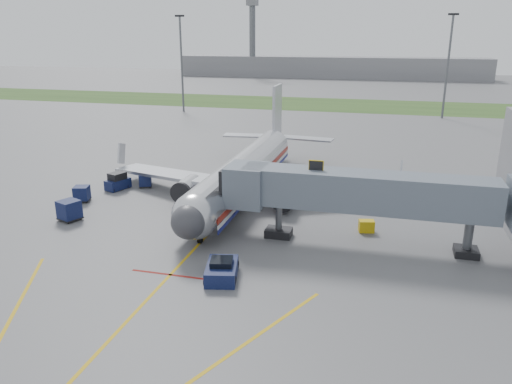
% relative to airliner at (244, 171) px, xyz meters
% --- Properties ---
extents(ground, '(400.00, 400.00, 0.00)m').
position_rel_airliner_xyz_m(ground, '(-0.00, -15.25, -2.65)').
color(ground, '#565659').
rests_on(ground, ground).
extents(grass_strip, '(300.00, 25.00, 0.01)m').
position_rel_airliner_xyz_m(grass_strip, '(-0.00, 74.75, -2.64)').
color(grass_strip, '#2D4C1E').
rests_on(grass_strip, ground).
extents(apron_markings, '(21.52, 50.00, 0.01)m').
position_rel_airliner_xyz_m(apron_markings, '(-0.00, -22.65, -2.64)').
color(apron_markings, gold).
rests_on(apron_markings, ground).
extents(airliner, '(32.10, 35.67, 10.25)m').
position_rel_airliner_xyz_m(airliner, '(0.00, 0.00, 0.00)').
color(airliner, silver).
rests_on(airliner, ground).
extents(jet_bridge, '(25.30, 4.00, 6.90)m').
position_rel_airliner_xyz_m(jet_bridge, '(12.86, -10.25, 1.82)').
color(jet_bridge, slate).
rests_on(jet_bridge, ground).
extents(light_mast_left, '(2.00, 0.44, 20.40)m').
position_rel_airliner_xyz_m(light_mast_left, '(-30.00, 54.75, 8.13)').
color(light_mast_left, '#595B60').
rests_on(light_mast_left, ground).
extents(light_mast_right, '(2.00, 0.44, 20.40)m').
position_rel_airliner_xyz_m(light_mast_right, '(25.00, 59.75, 8.13)').
color(light_mast_right, '#595B60').
rests_on(light_mast_right, ground).
extents(distant_terminal, '(120.00, 14.00, 8.00)m').
position_rel_airliner_xyz_m(distant_terminal, '(-10.00, 154.75, 1.35)').
color(distant_terminal, slate).
rests_on(distant_terminal, ground).
extents(control_tower, '(4.00, 4.00, 30.00)m').
position_rel_airliner_xyz_m(control_tower, '(-40.00, 149.75, 14.68)').
color(control_tower, '#595B60').
rests_on(control_tower, ground).
extents(pushback_tug, '(2.82, 3.84, 1.44)m').
position_rel_airliner_xyz_m(pushback_tug, '(3.75, -18.75, -2.04)').
color(pushback_tug, black).
rests_on(pushback_tug, ground).
extents(baggage_tug, '(2.25, 3.05, 1.91)m').
position_rel_airliner_xyz_m(baggage_tug, '(-14.23, -1.57, -1.80)').
color(baggage_tug, black).
rests_on(baggage_tug, ground).
extents(baggage_cart_a, '(1.88, 1.88, 1.62)m').
position_rel_airliner_xyz_m(baggage_cart_a, '(-15.65, -6.32, -1.82)').
color(baggage_cart_a, black).
rests_on(baggage_cart_a, ground).
extents(baggage_cart_b, '(2.30, 2.30, 1.90)m').
position_rel_airliner_xyz_m(baggage_cart_b, '(-13.59, -11.43, -1.68)').
color(baggage_cart_b, black).
rests_on(baggage_cart_b, ground).
extents(baggage_cart_c, '(1.80, 1.80, 1.48)m').
position_rel_airliner_xyz_m(baggage_cart_c, '(-11.69, 0.03, -1.89)').
color(baggage_cart_c, black).
rests_on(baggage_cart_c, ground).
extents(belt_loader, '(2.20, 3.99, 1.89)m').
position_rel_airliner_xyz_m(belt_loader, '(-2.49, -1.86, -2.18)').
color(belt_loader, black).
rests_on(belt_loader, ground).
extents(ground_power_cart, '(1.47, 1.14, 1.05)m').
position_rel_airliner_xyz_m(ground_power_cart, '(13.19, -7.25, -2.13)').
color(ground_power_cart, gold).
rests_on(ground_power_cart, ground).
extents(ramp_worker, '(0.68, 0.55, 1.63)m').
position_rel_airliner_xyz_m(ramp_worker, '(-3.00, -1.29, -1.83)').
color(ramp_worker, '#A6C417').
rests_on(ramp_worker, ground).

